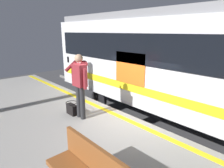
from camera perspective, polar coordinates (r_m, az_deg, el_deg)
name	(u,v)px	position (r m, az deg, el deg)	size (l,w,h in m)	color
ground_plane	(127,142)	(6.20, 4.47, -16.68)	(23.81, 23.81, 0.00)	#3D3D3F
platform	(59,161)	(4.83, -15.32, -21.03)	(14.34, 4.47, 0.93)	gray
safety_line	(120,117)	(5.56, 2.52, -9.67)	(14.05, 0.16, 0.01)	yellow
track_rail_near	(151,127)	(6.99, 11.53, -12.26)	(18.64, 0.08, 0.16)	slate
track_rail_far	(173,115)	(8.10, 17.66, -8.72)	(18.64, 0.08, 0.16)	slate
passenger	(80,81)	(5.24, -9.44, 0.83)	(0.57, 0.55, 1.79)	#262628
handbag	(72,109)	(5.78, -11.80, -7.16)	(0.37, 0.34, 0.37)	black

